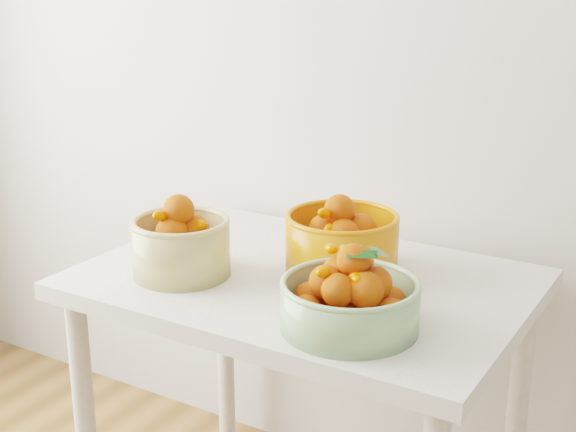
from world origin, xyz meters
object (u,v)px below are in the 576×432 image
Objects in this scene: bowl_orange at (342,242)px; bowl_cream at (181,244)px; table at (304,314)px; bowl_green at (350,300)px.

bowl_cream is at bearing -146.63° from bowl_orange.
bowl_orange is at bearing 33.37° from bowl_cream.
bowl_cream is at bearing -150.96° from table.
bowl_green is (0.21, -0.19, 0.16)m from table.
bowl_cream is 0.85× the size of bowl_orange.
bowl_green is (0.46, -0.06, -0.01)m from bowl_cream.
bowl_orange is (-0.15, 0.26, 0.01)m from bowl_green.
bowl_cream is 0.37m from bowl_orange.
table is 3.57× the size of bowl_green.
table is 3.65× the size of bowl_orange.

